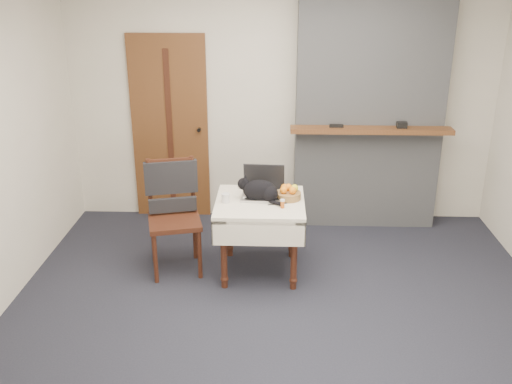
% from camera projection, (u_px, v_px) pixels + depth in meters
% --- Properties ---
extents(ground, '(4.50, 4.50, 0.00)m').
position_uv_depth(ground, '(280.00, 312.00, 4.64)').
color(ground, black).
rests_on(ground, ground).
extents(room_shell, '(4.52, 4.01, 2.61)m').
position_uv_depth(room_shell, '(283.00, 85.00, 4.43)').
color(room_shell, beige).
rests_on(room_shell, ground).
extents(door, '(0.82, 0.10, 2.00)m').
position_uv_depth(door, '(170.00, 128.00, 6.16)').
color(door, brown).
rests_on(door, ground).
extents(chimney, '(1.62, 0.48, 2.60)m').
position_uv_depth(chimney, '(369.00, 105.00, 5.86)').
color(chimney, gray).
rests_on(chimney, ground).
extents(side_table, '(0.78, 0.78, 0.70)m').
position_uv_depth(side_table, '(260.00, 212.00, 5.06)').
color(side_table, '#3D1D10').
rests_on(side_table, ground).
extents(laptop, '(0.39, 0.34, 0.27)m').
position_uv_depth(laptop, '(263.00, 189.00, 5.11)').
color(laptop, '#B7B7BC').
rests_on(laptop, side_table).
extents(cat, '(0.41, 0.28, 0.21)m').
position_uv_depth(cat, '(260.00, 191.00, 4.99)').
color(cat, black).
rests_on(cat, side_table).
extents(cream_jar, '(0.07, 0.07, 0.08)m').
position_uv_depth(cream_jar, '(226.00, 198.00, 4.97)').
color(cream_jar, silver).
rests_on(cream_jar, side_table).
extents(pill_bottle, '(0.04, 0.04, 0.08)m').
position_uv_depth(pill_bottle, '(283.00, 204.00, 4.85)').
color(pill_bottle, '#B25015').
rests_on(pill_bottle, side_table).
extents(fruit_basket, '(0.22, 0.22, 0.13)m').
position_uv_depth(fruit_basket, '(288.00, 193.00, 5.04)').
color(fruit_basket, olive).
rests_on(fruit_basket, side_table).
extents(desk_clutter, '(0.15, 0.02, 0.01)m').
position_uv_depth(desk_clutter, '(281.00, 200.00, 5.02)').
color(desk_clutter, black).
rests_on(desk_clutter, side_table).
extents(chair, '(0.56, 0.55, 1.03)m').
position_uv_depth(chair, '(173.00, 200.00, 5.15)').
color(chair, '#3D1D10').
rests_on(chair, ground).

